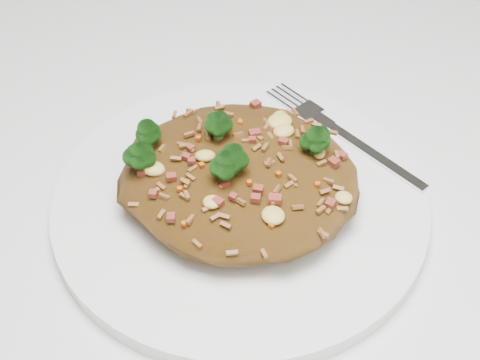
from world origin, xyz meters
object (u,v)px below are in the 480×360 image
at_px(plate, 240,201).
at_px(fork, 351,140).
at_px(dining_table, 273,348).
at_px(fried_rice, 239,169).

height_order(plate, fork, fork).
relative_size(dining_table, fried_rice, 7.01).
distance_m(dining_table, fork, 0.17).
xyz_separation_m(dining_table, fork, (0.04, 0.13, 0.11)).
height_order(fried_rice, fork, fried_rice).
height_order(dining_table, plate, plate).
height_order(dining_table, fork, fork).
relative_size(plate, fork, 1.99).
height_order(plate, fried_rice, fried_rice).
bearing_deg(plate, dining_table, -57.45).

